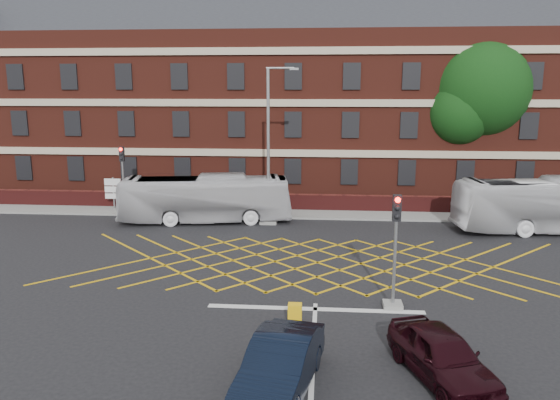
# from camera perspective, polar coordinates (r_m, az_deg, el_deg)

# --- Properties ---
(ground) EXTENTS (120.00, 120.00, 0.00)m
(ground) POSITION_cam_1_polar(r_m,az_deg,el_deg) (23.83, 3.87, -8.04)
(ground) COLOR black
(ground) RESTS_ON ground
(victorian_building) EXTENTS (51.00, 12.17, 20.40)m
(victorian_building) POSITION_cam_1_polar(r_m,az_deg,el_deg) (44.44, 4.81, 11.36)
(victorian_building) COLOR #531E15
(victorian_building) RESTS_ON ground
(boundary_wall) EXTENTS (56.00, 0.50, 1.10)m
(boundary_wall) POSITION_cam_1_polar(r_m,az_deg,el_deg) (36.22, 4.22, -0.29)
(boundary_wall) COLOR #4C1514
(boundary_wall) RESTS_ON ground
(far_pavement) EXTENTS (60.00, 3.00, 0.12)m
(far_pavement) POSITION_cam_1_polar(r_m,az_deg,el_deg) (35.35, 4.19, -1.41)
(far_pavement) COLOR slate
(far_pavement) RESTS_ON ground
(box_junction_hatching) EXTENTS (8.22, 8.22, 0.02)m
(box_junction_hatching) POSITION_cam_1_polar(r_m,az_deg,el_deg) (25.72, 3.94, -6.53)
(box_junction_hatching) COLOR #CC990C
(box_junction_hatching) RESTS_ON ground
(stop_line) EXTENTS (8.00, 0.30, 0.02)m
(stop_line) POSITION_cam_1_polar(r_m,az_deg,el_deg) (20.57, 3.70, -11.29)
(stop_line) COLOR silver
(stop_line) RESTS_ON ground
(bus_left) EXTENTS (10.58, 3.93, 2.88)m
(bus_left) POSITION_cam_1_polar(r_m,az_deg,el_deg) (33.33, -7.80, 0.14)
(bus_left) COLOR #BDBDC1
(bus_left) RESTS_ON ground
(bus_right) EXTENTS (11.35, 3.93, 3.10)m
(bus_right) POSITION_cam_1_polar(r_m,az_deg,el_deg) (34.39, 26.74, -0.47)
(bus_right) COLOR silver
(bus_right) RESTS_ON ground
(car_navy) EXTENTS (2.38, 4.76, 1.50)m
(car_navy) POSITION_cam_1_polar(r_m,az_deg,el_deg) (15.21, -0.00, -16.89)
(car_navy) COLOR black
(car_navy) RESTS_ON ground
(car_maroon) EXTENTS (2.98, 4.49, 1.42)m
(car_maroon) POSITION_cam_1_polar(r_m,az_deg,el_deg) (16.43, 16.58, -15.28)
(car_maroon) COLOR black
(car_maroon) RESTS_ON ground
(deciduous_tree) EXTENTS (7.34, 6.94, 11.40)m
(deciduous_tree) POSITION_cam_1_polar(r_m,az_deg,el_deg) (41.34, 20.03, 10.12)
(deciduous_tree) COLOR black
(deciduous_tree) RESTS_ON ground
(traffic_light_near) EXTENTS (0.70, 0.70, 4.27)m
(traffic_light_near) POSITION_cam_1_polar(r_m,az_deg,el_deg) (20.48, 11.88, -6.39)
(traffic_light_near) COLOR slate
(traffic_light_near) RESTS_ON ground
(traffic_light_far) EXTENTS (0.70, 0.70, 4.27)m
(traffic_light_far) POSITION_cam_1_polar(r_m,az_deg,el_deg) (37.34, -16.03, 1.54)
(traffic_light_far) COLOR slate
(traffic_light_far) RESTS_ON ground
(street_lamp) EXTENTS (2.25, 1.00, 9.19)m
(street_lamp) POSITION_cam_1_polar(r_m,az_deg,el_deg) (32.35, -1.11, 3.04)
(street_lamp) COLOR slate
(street_lamp) RESTS_ON ground
(direction_signs) EXTENTS (1.10, 0.16, 2.20)m
(direction_signs) POSITION_cam_1_polar(r_m,az_deg,el_deg) (37.92, -17.05, 1.04)
(direction_signs) COLOR gray
(direction_signs) RESTS_ON ground
(utility_cabinet) EXTENTS (0.46, 0.36, 0.86)m
(utility_cabinet) POSITION_cam_1_polar(r_m,az_deg,el_deg) (18.89, 1.57, -12.03)
(utility_cabinet) COLOR #E9B10D
(utility_cabinet) RESTS_ON ground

